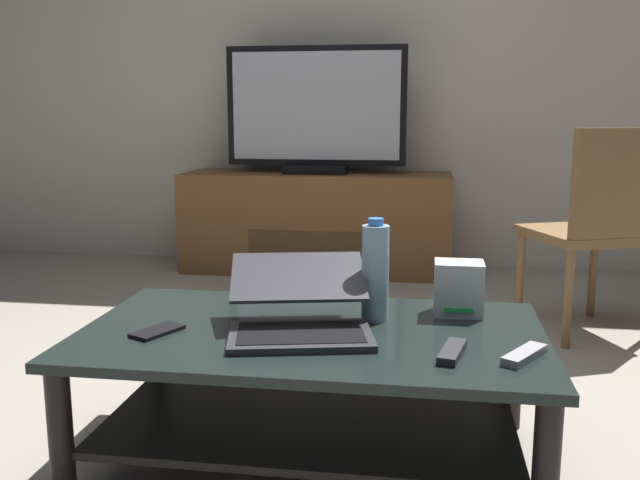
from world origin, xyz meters
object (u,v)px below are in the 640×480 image
(television, at_px, (316,113))
(cell_phone, at_px, (157,331))
(dining_chair, at_px, (598,222))
(media_cabinet, at_px, (317,222))
(router_box, at_px, (459,288))
(laptop, at_px, (300,311))
(water_bottle_near, at_px, (375,272))
(tv_remote, at_px, (524,355))
(soundbar_remote, at_px, (452,352))
(coffee_table, at_px, (312,370))

(television, relative_size, cell_phone, 7.55)
(television, distance_m, dining_chair, 1.79)
(media_cabinet, height_order, router_box, media_cabinet)
(laptop, xyz_separation_m, water_bottle_near, (0.19, 0.14, 0.08))
(dining_chair, xyz_separation_m, tv_remote, (-0.48, -1.40, -0.11))
(television, distance_m, soundbar_remote, 2.64)
(laptop, distance_m, water_bottle_near, 0.25)
(television, relative_size, water_bottle_near, 3.69)
(router_box, bearing_deg, coffee_table, -152.18)
(router_box, bearing_deg, media_cabinet, 109.28)
(router_box, distance_m, cell_phone, 0.85)
(laptop, distance_m, tv_remote, 0.57)
(media_cabinet, bearing_deg, cell_phone, -90.94)
(coffee_table, bearing_deg, soundbar_remote, -22.41)
(soundbar_remote, bearing_deg, router_box, 98.06)
(media_cabinet, distance_m, water_bottle_near, 2.30)
(dining_chair, relative_size, water_bottle_near, 3.11)
(coffee_table, height_order, television, television)
(laptop, bearing_deg, coffee_table, 40.56)
(router_box, xyz_separation_m, tv_remote, (0.14, -0.35, -0.07))
(media_cabinet, distance_m, router_box, 2.27)
(tv_remote, bearing_deg, television, 142.19)
(cell_phone, height_order, soundbar_remote, soundbar_remote)
(cell_phone, bearing_deg, coffee_table, 38.54)
(dining_chair, height_order, laptop, dining_chair)
(laptop, height_order, tv_remote, laptop)
(soundbar_remote, bearing_deg, media_cabinet, 118.62)
(television, xyz_separation_m, router_box, (0.75, -2.12, -0.49))
(coffee_table, relative_size, tv_remote, 7.67)
(media_cabinet, distance_m, television, 0.65)
(media_cabinet, xyz_separation_m, router_box, (0.75, -2.14, 0.16))
(dining_chair, bearing_deg, laptop, -129.01)
(water_bottle_near, height_order, cell_phone, water_bottle_near)
(coffee_table, bearing_deg, water_bottle_near, 35.94)
(tv_remote, xyz_separation_m, soundbar_remote, (-0.17, -0.00, 0.00))
(dining_chair, xyz_separation_m, laptop, (-1.04, -1.28, -0.06))
(soundbar_remote, bearing_deg, television, 118.75)
(router_box, bearing_deg, soundbar_remote, -94.45)
(router_box, height_order, soundbar_remote, router_box)
(cell_phone, bearing_deg, dining_chair, 69.34)
(television, relative_size, laptop, 2.32)
(cell_phone, bearing_deg, media_cabinet, 114.61)
(dining_chair, xyz_separation_m, water_bottle_near, (-0.85, -1.14, 0.02))
(router_box, relative_size, cell_phone, 1.09)
(dining_chair, distance_m, water_bottle_near, 1.42)
(coffee_table, bearing_deg, cell_phone, -167.01)
(coffee_table, xyz_separation_m, dining_chair, (1.01, 1.26, 0.23))
(media_cabinet, xyz_separation_m, water_bottle_near, (0.52, -2.23, 0.22))
(coffee_table, relative_size, media_cabinet, 0.77)
(water_bottle_near, bearing_deg, router_box, 21.45)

